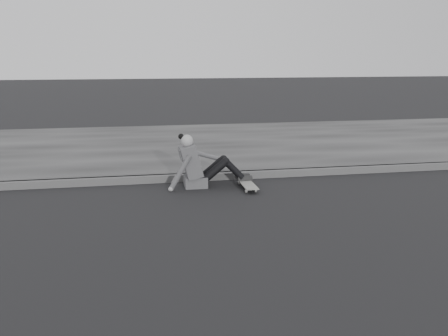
# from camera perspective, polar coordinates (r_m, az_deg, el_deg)

# --- Properties ---
(ground) EXTENTS (80.00, 80.00, 0.00)m
(ground) POSITION_cam_1_polar(r_m,az_deg,el_deg) (7.23, 23.98, -5.17)
(ground) COLOR black
(ground) RESTS_ON ground
(curb) EXTENTS (24.00, 0.16, 0.12)m
(curb) POSITION_cam_1_polar(r_m,az_deg,el_deg) (9.37, 15.14, -0.18)
(curb) COLOR #4A4A4A
(curb) RESTS_ON ground
(sidewalk) EXTENTS (24.00, 6.00, 0.12)m
(sidewalk) POSITION_cam_1_polar(r_m,az_deg,el_deg) (12.10, 8.96, 2.98)
(sidewalk) COLOR #373737
(sidewalk) RESTS_ON ground
(skateboard) EXTENTS (0.20, 0.78, 0.09)m
(skateboard) POSITION_cam_1_polar(r_m,az_deg,el_deg) (8.01, 2.65, -1.83)
(skateboard) COLOR gray
(skateboard) RESTS_ON ground
(seated_woman) EXTENTS (1.38, 0.46, 0.88)m
(seated_woman) POSITION_cam_1_polar(r_m,az_deg,el_deg) (8.05, -2.83, 0.35)
(seated_woman) COLOR #49494C
(seated_woman) RESTS_ON ground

